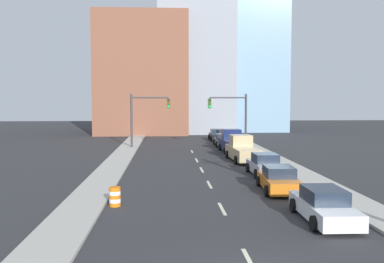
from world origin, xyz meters
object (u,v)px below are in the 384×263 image
pickup_truck_navy (232,143)px  sedan_black (217,135)px  traffic_signal_left (143,113)px  sedan_gray (223,140)px  sedan_orange (279,180)px  traffic_signal_right (235,113)px  sedan_white (324,206)px  traffic_barrel (115,197)px  pickup_truck_tan (243,150)px  sedan_silver (265,165)px

pickup_truck_navy → sedan_black: pickup_truck_navy is taller
traffic_signal_left → sedan_gray: size_ratio=1.26×
sedan_orange → sedan_black: 31.58m
traffic_signal_left → sedan_orange: 24.78m
sedan_orange → traffic_signal_left: bearing=114.7°
traffic_signal_right → sedan_white: (-0.82, -29.05, -3.20)m
sedan_gray → traffic_signal_right: bearing=-60.3°
sedan_orange → pickup_truck_navy: size_ratio=0.87×
traffic_signal_left → sedan_gray: 9.81m
pickup_truck_navy → sedan_orange: bearing=-92.3°
traffic_signal_left → sedan_black: size_ratio=1.24×
traffic_barrel → sedan_gray: bearing=71.8°
traffic_signal_left → pickup_truck_tan: 14.11m
sedan_white → sedan_silver: size_ratio=1.11×
traffic_barrel → sedan_white: 9.82m
sedan_gray → sedan_silver: bearing=-88.1°
traffic_signal_right → pickup_truck_navy: traffic_signal_right is taller
sedan_white → pickup_truck_tan: bearing=91.7°
sedan_white → sedan_silver: 11.41m
traffic_signal_left → pickup_truck_navy: (9.23, -3.93, -2.95)m
traffic_signal_left → pickup_truck_tan: size_ratio=0.96×
sedan_silver → sedan_white: bearing=-91.4°
sedan_silver → pickup_truck_navy: pickup_truck_navy is taller
pickup_truck_tan → sedan_gray: 12.18m
traffic_signal_left → traffic_barrel: 26.13m
sedan_white → pickup_truck_navy: (-0.02, 25.12, 0.25)m
sedan_white → sedan_gray: sedan_white is taller
traffic_signal_right → sedan_gray: (-0.99, 1.81, -3.22)m
sedan_orange → sedan_gray: size_ratio=0.98×
traffic_signal_left → sedan_silver: bearing=-62.0°
traffic_signal_right → sedan_gray: bearing=118.6°
sedan_gray → sedan_black: size_ratio=0.98×
sedan_white → traffic_signal_left: bearing=108.9°
sedan_silver → pickup_truck_tan: (-0.26, 7.28, 0.19)m
pickup_truck_tan → sedan_black: size_ratio=1.29×
sedan_white → sedan_gray: size_ratio=1.03×
traffic_barrel → sedan_orange: 9.49m
pickup_truck_tan → pickup_truck_navy: (0.12, 6.43, 0.02)m
traffic_signal_left → sedan_gray: bearing=11.3°
sedan_orange → pickup_truck_navy: (0.29, 18.95, 0.25)m
pickup_truck_navy → sedan_black: size_ratio=1.11×
sedan_silver → pickup_truck_navy: size_ratio=0.82×
sedan_white → sedan_black: size_ratio=1.01×
pickup_truck_tan → traffic_signal_left: bearing=128.6°
sedan_silver → pickup_truck_navy: bearing=89.7°
sedan_black → sedan_silver: bearing=-89.2°
sedan_orange → sedan_silver: (0.43, 5.24, 0.03)m
sedan_white → sedan_black: sedan_black is taller
traffic_signal_left → sedan_silver: size_ratio=1.36×
sedan_silver → pickup_truck_tan: 7.29m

